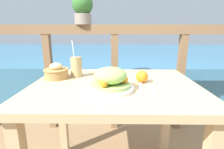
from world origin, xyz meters
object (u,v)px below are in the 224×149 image
(salad_plate, at_px, (110,80))
(bread_basket, at_px, (56,72))
(potted_plant, at_px, (82,8))
(drink_glass, at_px, (76,67))

(salad_plate, relative_size, bread_basket, 1.53)
(salad_plate, xyz_separation_m, potted_plant, (-0.28, 0.88, 0.46))
(drink_glass, relative_size, potted_plant, 0.86)
(bread_basket, bearing_deg, potted_plant, 83.27)
(drink_glass, distance_m, bread_basket, 0.13)
(salad_plate, bearing_deg, bread_basket, 147.85)
(potted_plant, bearing_deg, salad_plate, -72.01)
(salad_plate, height_order, bread_basket, salad_plate)
(drink_glass, xyz_separation_m, potted_plant, (-0.05, 0.60, 0.44))
(bread_basket, distance_m, potted_plant, 0.80)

